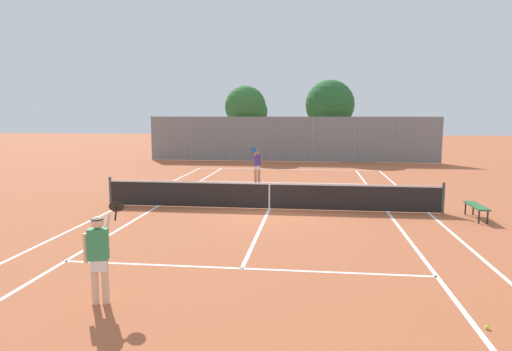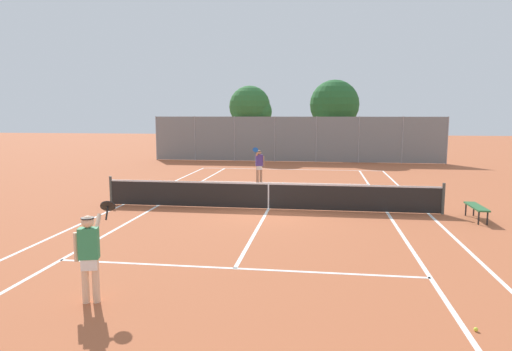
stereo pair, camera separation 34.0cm
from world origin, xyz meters
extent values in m
plane|color=#B25B38|center=(0.00, 0.00, 0.00)|extent=(120.00, 120.00, 0.00)
cube|color=white|center=(0.00, 11.90, 0.00)|extent=(11.00, 0.10, 0.01)
cube|color=white|center=(-5.50, 0.00, 0.00)|extent=(0.10, 23.80, 0.01)
cube|color=white|center=(5.50, 0.00, 0.00)|extent=(0.10, 23.80, 0.01)
cube|color=white|center=(-4.13, 0.00, 0.00)|extent=(0.10, 23.80, 0.01)
cube|color=white|center=(4.13, 0.00, 0.00)|extent=(0.10, 23.80, 0.01)
cube|color=white|center=(0.00, -6.40, 0.00)|extent=(8.26, 0.10, 0.01)
cube|color=white|center=(0.00, 6.40, 0.00)|extent=(8.26, 0.10, 0.01)
cube|color=white|center=(0.00, 0.00, 0.00)|extent=(0.10, 12.80, 0.01)
cylinder|color=#474C47|center=(-5.95, 0.00, 0.53)|extent=(0.10, 0.10, 1.07)
cylinder|color=#474C47|center=(5.95, 0.00, 0.53)|extent=(0.10, 0.10, 1.07)
cube|color=black|center=(0.00, 0.00, 0.46)|extent=(11.90, 0.02, 0.89)
cube|color=white|center=(0.00, 0.00, 0.92)|extent=(11.90, 0.03, 0.06)
cube|color=white|center=(0.00, 0.00, 0.44)|extent=(0.05, 0.03, 0.89)
cylinder|color=beige|center=(-2.31, -8.58, 0.41)|extent=(0.13, 0.13, 0.82)
cylinder|color=beige|center=(-2.13, -8.53, 0.41)|extent=(0.13, 0.13, 0.82)
cube|color=white|center=(-2.22, -8.56, 0.74)|extent=(0.32, 0.25, 0.24)
cube|color=#338C59|center=(-2.22, -8.56, 1.10)|extent=(0.38, 0.29, 0.56)
sphere|color=beige|center=(-2.22, -8.56, 1.49)|extent=(0.22, 0.22, 0.22)
cylinder|color=black|center=(-2.22, -8.56, 1.56)|extent=(0.23, 0.23, 0.02)
cylinder|color=beige|center=(-2.43, -8.62, 1.04)|extent=(0.08, 0.08, 0.52)
cylinder|color=beige|center=(-2.13, -8.39, 1.39)|extent=(0.20, 0.46, 0.35)
cylinder|color=black|center=(-2.08, -8.10, 1.55)|extent=(0.10, 0.25, 0.22)
cylinder|color=black|center=(-2.11, -7.99, 1.66)|extent=(0.32, 0.27, 0.23)
cylinder|color=tan|center=(-1.13, 6.44, 0.41)|extent=(0.13, 0.13, 0.82)
cylinder|color=tan|center=(-1.30, 6.38, 0.41)|extent=(0.13, 0.13, 0.82)
cube|color=white|center=(-1.21, 6.41, 0.74)|extent=(0.32, 0.25, 0.24)
cube|color=#4C388C|center=(-1.21, 6.41, 1.10)|extent=(0.38, 0.29, 0.56)
sphere|color=tan|center=(-1.21, 6.41, 1.49)|extent=(0.22, 0.22, 0.22)
cylinder|color=black|center=(-1.21, 6.41, 1.56)|extent=(0.23, 0.23, 0.02)
cylinder|color=tan|center=(-1.00, 6.47, 1.04)|extent=(0.08, 0.08, 0.52)
cylinder|color=tan|center=(-1.30, 6.24, 1.39)|extent=(0.21, 0.46, 0.35)
cylinder|color=#1E4C99|center=(-1.35, 5.95, 1.55)|extent=(0.10, 0.25, 0.22)
cylinder|color=#1E4C99|center=(-1.31, 5.84, 1.66)|extent=(0.32, 0.27, 0.23)
sphere|color=#D1DB33|center=(-3.61, -5.76, 0.03)|extent=(0.07, 0.07, 0.07)
sphere|color=#D1DB33|center=(4.28, -8.74, 0.03)|extent=(0.07, 0.07, 0.07)
cube|color=#2D6638|center=(6.78, -0.76, 0.44)|extent=(0.36, 1.50, 0.05)
cylinder|color=#262626|center=(6.66, -1.39, 0.21)|extent=(0.05, 0.05, 0.41)
cylinder|color=#262626|center=(6.66, -0.12, 0.21)|extent=(0.05, 0.05, 0.41)
cylinder|color=#262626|center=(6.91, -1.39, 0.21)|extent=(0.05, 0.05, 0.41)
cylinder|color=#262626|center=(6.91, -0.12, 0.21)|extent=(0.05, 0.05, 0.41)
cylinder|color=gray|center=(-10.28, 16.52, 1.61)|extent=(0.08, 0.08, 3.21)
cylinder|color=gray|center=(-7.34, 16.52, 1.61)|extent=(0.08, 0.08, 3.21)
cylinder|color=gray|center=(-4.41, 16.52, 1.61)|extent=(0.08, 0.08, 3.21)
cylinder|color=gray|center=(-1.47, 16.52, 1.61)|extent=(0.08, 0.08, 3.21)
cylinder|color=gray|center=(1.47, 16.52, 1.61)|extent=(0.08, 0.08, 3.21)
cylinder|color=gray|center=(4.41, 16.52, 1.61)|extent=(0.08, 0.08, 3.21)
cylinder|color=gray|center=(7.34, 16.52, 1.61)|extent=(0.08, 0.08, 3.21)
cylinder|color=gray|center=(10.28, 16.52, 1.61)|extent=(0.08, 0.08, 3.21)
cube|color=slate|center=(0.00, 16.52, 1.61)|extent=(20.56, 0.02, 3.17)
cylinder|color=brown|center=(-3.54, 18.19, 1.43)|extent=(0.22, 0.22, 2.87)
sphere|color=#2D6B33|center=(-3.54, 18.19, 3.94)|extent=(3.07, 3.07, 3.07)
sphere|color=#2D6B33|center=(-2.97, 18.15, 3.56)|extent=(2.22, 2.22, 2.22)
cylinder|color=brown|center=(2.74, 18.78, 1.40)|extent=(0.26, 0.26, 2.81)
sphere|color=#26602D|center=(2.74, 18.78, 4.08)|extent=(3.64, 3.64, 3.64)
sphere|color=#26602D|center=(2.42, 18.45, 3.63)|extent=(2.19, 2.19, 2.19)
camera|label=1|loc=(1.50, -15.95, 3.37)|focal=32.00mm
camera|label=2|loc=(1.83, -15.90, 3.37)|focal=32.00mm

